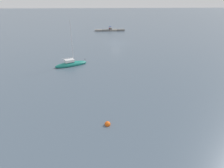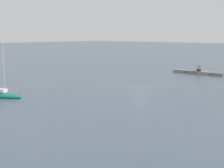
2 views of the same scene
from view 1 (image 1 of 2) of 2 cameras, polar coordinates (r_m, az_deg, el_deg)
The scene contains 7 objects.
ground_plane at distance 50.59m, azimuth 1.25°, elevation 12.60°, with size 500.00×500.00×0.00m, color #475666.
seawall_pier at distance 71.53m, azimuth -0.70°, elevation 16.35°, with size 11.10×1.62×0.62m.
person_seated_brown_left at distance 71.26m, azimuth -0.32°, elevation 16.78°, with size 0.44×0.64×0.73m.
person_seated_maroon_right at distance 71.41m, azimuth -0.80°, elevation 16.79°, with size 0.44×0.64×0.73m.
umbrella_open_navy at distance 71.33m, azimuth -0.58°, elevation 17.47°, with size 1.13×1.13×1.25m.
sailboat_teal_far at distance 33.03m, azimuth -12.55°, elevation 6.06°, with size 5.82×3.91×7.77m.
mooring_buoy_near at distance 17.17m, azimuth -1.38°, elevation -12.32°, with size 0.54×0.54×0.54m.
Camera 1 is at (5.50, 49.21, 10.36)m, focal length 29.52 mm.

